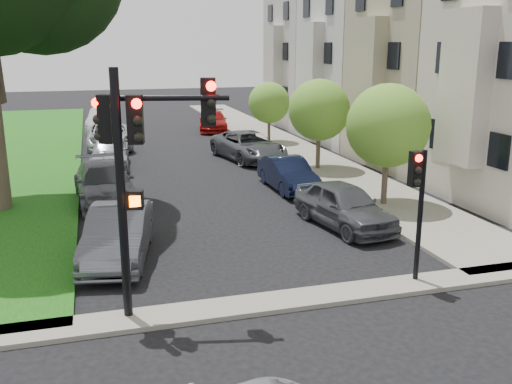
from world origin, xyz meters
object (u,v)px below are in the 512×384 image
object	(u,v)px
car_parked_2	(249,146)
car_parked_5	(118,234)
small_tree_a	(388,126)
small_tree_b	(319,110)
small_tree_c	(269,103)
car_parked_9	(103,120)
car_parked_0	(344,205)
car_parked_4	(213,121)
traffic_signal_main	(140,150)
car_parked_1	(288,174)
car_parked_6	(105,183)
car_parked_8	(109,136)
traffic_signal_secondary	(418,192)
car_parked_7	(109,152)

from	to	relation	value
car_parked_2	car_parked_5	xyz separation A→B (m)	(-7.43, -12.98, 0.01)
small_tree_a	small_tree_b	size ratio (longest dim) A/B	1.05
small_tree_c	car_parked_9	size ratio (longest dim) A/B	0.80
small_tree_a	car_parked_0	xyz separation A→B (m)	(-2.53, -1.90, -2.34)
car_parked_4	car_parked_2	bearing A→B (deg)	-80.86
traffic_signal_main	car_parked_2	bearing A→B (deg)	67.41
car_parked_2	car_parked_1	bearing A→B (deg)	-101.71
small_tree_c	car_parked_9	distance (m)	13.05
small_tree_c	car_parked_6	distance (m)	15.22
car_parked_4	car_parked_8	distance (m)	9.08
small_tree_c	small_tree_b	bearing A→B (deg)	-90.00
traffic_signal_secondary	car_parked_2	bearing A→B (deg)	89.15
small_tree_b	car_parked_0	world-z (taller)	small_tree_b
small_tree_a	car_parked_5	bearing A→B (deg)	-164.07
car_parked_9	traffic_signal_secondary	bearing A→B (deg)	-66.61
small_tree_c	car_parked_7	bearing A→B (deg)	-155.35
car_parked_1	car_parked_5	distance (m)	9.66
small_tree_c	car_parked_8	distance (m)	9.81
traffic_signal_main	traffic_signal_secondary	xyz separation A→B (m)	(6.75, -0.04, -1.40)
car_parked_1	car_parked_8	xyz separation A→B (m)	(-6.94, 12.19, 0.08)
car_parked_2	car_parked_9	world-z (taller)	car_parked_9
car_parked_7	traffic_signal_main	bearing A→B (deg)	-85.24
traffic_signal_secondary	car_parked_6	bearing A→B (deg)	125.70
car_parked_0	car_parked_8	xyz separation A→B (m)	(-7.08, 17.54, 0.00)
traffic_signal_secondary	car_parked_9	xyz separation A→B (m)	(-6.94, 29.93, -1.67)
small_tree_a	car_parked_1	size ratio (longest dim) A/B	1.12
small_tree_b	car_parked_4	bearing A→B (deg)	98.86
car_parked_2	car_parked_4	world-z (taller)	car_parked_2
car_parked_0	small_tree_a	bearing A→B (deg)	28.12
small_tree_c	car_parked_5	bearing A→B (deg)	-119.64
car_parked_0	car_parked_2	distance (m)	12.04
car_parked_5	car_parked_1	bearing A→B (deg)	51.49
car_parked_1	car_parked_8	world-z (taller)	car_parked_8
car_parked_7	car_parked_8	distance (m)	5.41
car_parked_5	car_parked_9	xyz separation A→B (m)	(0.24, 26.05, 0.02)
car_parked_7	small_tree_b	bearing A→B (deg)	-15.94
traffic_signal_main	car_parked_8	bearing A→B (deg)	90.11
traffic_signal_main	car_parked_5	size ratio (longest dim) A/B	1.21
traffic_signal_secondary	car_parked_6	size ratio (longest dim) A/B	0.67
traffic_signal_main	car_parked_4	bearing A→B (deg)	75.11
traffic_signal_secondary	car_parked_7	world-z (taller)	traffic_signal_secondary
small_tree_c	car_parked_0	distance (m)	16.89
car_parked_2	car_parked_8	size ratio (longest dim) A/B	0.99
car_parked_0	car_parked_4	bearing A→B (deg)	80.34
car_parked_8	car_parked_9	world-z (taller)	car_parked_9
small_tree_a	car_parked_9	size ratio (longest dim) A/B	0.98
car_parked_0	car_parked_1	world-z (taller)	car_parked_0
traffic_signal_main	car_parked_8	xyz separation A→B (m)	(-0.04, 22.32, -3.08)
car_parked_8	car_parked_0	bearing A→B (deg)	-68.00
small_tree_b	car_parked_5	world-z (taller)	small_tree_b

